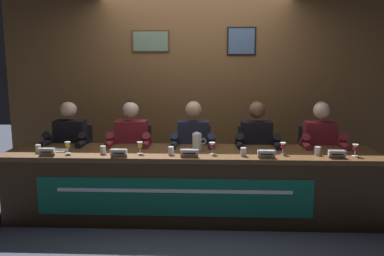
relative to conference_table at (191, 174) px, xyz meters
The scene contains 30 objects.
ground_plane 0.53m from the conference_table, 87.68° to the left, with size 12.00×12.00×0.00m, color #383D4C.
wall_back_panelled 1.62m from the conference_table, 89.81° to the left, with size 5.19×0.14×2.60m.
conference_table is the anchor object (origin of this frame).
chair_far_left 1.62m from the conference_table, 155.42° to the left, with size 0.44×0.45×0.91m.
panelist_far_left 1.56m from the conference_table, 162.18° to the left, with size 0.51×0.48×1.24m.
nameplate_far_left 1.51m from the conference_table, behind, with size 0.16×0.06×0.08m.
juice_glass_far_left 1.33m from the conference_table, behind, with size 0.06×0.06×0.12m.
water_cup_far_left 1.64m from the conference_table, behind, with size 0.06×0.06×0.08m.
chair_left 1.00m from the conference_table, 137.46° to the left, with size 0.44×0.45×0.91m.
panelist_left 0.90m from the conference_table, 147.18° to the left, with size 0.51×0.48×1.24m.
nameplate_left 0.80m from the conference_table, 166.72° to the right, with size 0.17×0.06×0.08m.
juice_glass_left 0.62m from the conference_table, behind, with size 0.06×0.06×0.12m.
water_cup_left 0.96m from the conference_table, behind, with size 0.06×0.06×0.08m.
chair_center 0.68m from the conference_table, 89.60° to the left, with size 0.44×0.45×0.91m.
panelist_center 0.52m from the conference_table, 89.43° to the left, with size 0.51×0.48×1.24m.
nameplate_center 0.31m from the conference_table, 94.34° to the right, with size 0.18×0.06×0.08m.
juice_glass_center 0.39m from the conference_table, ahead, with size 0.06×0.06×0.12m.
water_cup_center 0.35m from the conference_table, 160.90° to the right, with size 0.06×0.06×0.08m.
chair_right 1.00m from the conference_table, 42.18° to the left, with size 0.44×0.45×0.91m.
panelist_right 0.90m from the conference_table, 32.49° to the left, with size 0.51×0.48×1.24m.
nameplate_right 0.83m from the conference_table, 11.82° to the right, with size 0.18×0.06×0.08m.
juice_glass_right 1.00m from the conference_table, ahead, with size 0.06×0.06×0.12m.
water_cup_right 0.61m from the conference_table, ahead, with size 0.06×0.06×0.08m.
chair_far_right 1.63m from the conference_table, 24.44° to the left, with size 0.44×0.45×0.91m.
panelist_far_right 1.57m from the conference_table, 17.71° to the left, with size 0.51×0.48×1.24m.
nameplate_far_right 1.50m from the conference_table, ahead, with size 0.17×0.06×0.08m.
juice_glass_far_right 1.70m from the conference_table, ahead, with size 0.06×0.06×0.12m.
water_cup_far_right 1.33m from the conference_table, ahead, with size 0.06×0.06×0.08m.
water_pitcher_central 0.36m from the conference_table, 68.44° to the left, with size 0.15×0.10×0.21m.
document_stack_far_left 1.46m from the conference_table, behind, with size 0.21×0.15×0.01m.
Camera 1 is at (0.18, -4.29, 1.74)m, focal length 38.24 mm.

